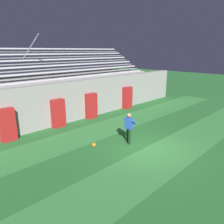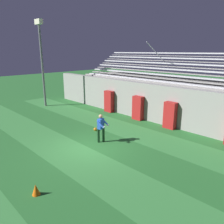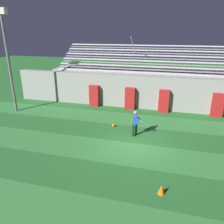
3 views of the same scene
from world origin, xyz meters
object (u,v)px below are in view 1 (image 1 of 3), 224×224
padding_pillar_gate_left (58,113)px  padding_pillar_gate_right (91,106)px  soccer_ball (94,145)px  padding_pillar_far_right (127,98)px  goalkeeper (129,126)px  padding_pillar_far_left (7,125)px

padding_pillar_gate_left → padding_pillar_gate_right: same height
padding_pillar_gate_right → soccer_ball: 5.15m
padding_pillar_far_right → padding_pillar_gate_right: bearing=180.0°
padding_pillar_far_right → goalkeeper: size_ratio=1.10×
goalkeeper → soccer_ball: size_ratio=7.59×
padding_pillar_far_left → padding_pillar_far_right: same height
goalkeeper → soccer_ball: (-1.65, 0.95, -0.84)m
padding_pillar_gate_right → padding_pillar_gate_left: bearing=180.0°
padding_pillar_gate_right → soccer_ball: bearing=-128.7°
padding_pillar_gate_right → soccer_ball: padding_pillar_gate_right is taller
padding_pillar_gate_left → padding_pillar_gate_right: bearing=0.0°
padding_pillar_gate_left → padding_pillar_far_right: (6.80, 0.00, 0.00)m
padding_pillar_gate_left → soccer_ball: padding_pillar_gate_left is taller
padding_pillar_far_left → goalkeeper: padding_pillar_far_left is taller
padding_pillar_far_left → soccer_ball: 4.91m
padding_pillar_gate_left → padding_pillar_far_left: same height
padding_pillar_gate_left → padding_pillar_gate_right: (2.78, 0.00, 0.00)m
padding_pillar_far_left → goalkeeper: size_ratio=1.10×
padding_pillar_far_right → soccer_ball: bearing=-151.2°
goalkeeper → padding_pillar_far_left: bearing=132.0°
padding_pillar_gate_right → padding_pillar_far_right: (4.02, 0.00, 0.00)m
padding_pillar_gate_right → padding_pillar_far_right: same height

